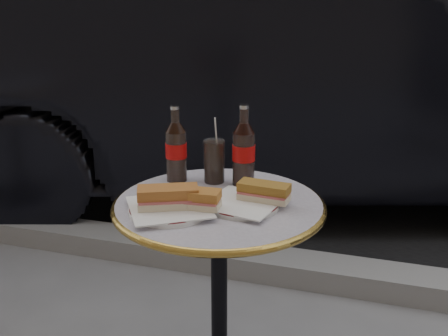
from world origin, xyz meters
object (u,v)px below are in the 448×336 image
(bistro_table, at_px, (219,311))
(cola_bottle_right, at_px, (244,146))
(plate_right, at_px, (243,205))
(plate_left, at_px, (169,210))
(cola_bottle_left, at_px, (176,144))
(cola_glass, at_px, (214,161))
(parked_car, at_px, (283,75))

(bistro_table, xyz_separation_m, cola_bottle_right, (0.03, 0.16, 0.49))
(plate_right, bearing_deg, cola_bottle_right, 104.77)
(plate_left, distance_m, plate_right, 0.21)
(bistro_table, xyz_separation_m, plate_right, (0.08, -0.02, 0.37))
(cola_bottle_left, xyz_separation_m, cola_bottle_right, (0.22, 0.02, 0.01))
(cola_glass, height_order, parked_car, parked_car)
(cola_bottle_right, relative_size, cola_glass, 1.87)
(plate_left, xyz_separation_m, plate_right, (0.18, 0.10, -0.00))
(bistro_table, height_order, plate_left, plate_left)
(cola_bottle_left, bearing_deg, plate_left, -72.86)
(bistro_table, height_order, plate_right, plate_right)
(plate_right, relative_size, cola_glass, 1.51)
(plate_left, relative_size, cola_glass, 1.66)
(cola_glass, bearing_deg, plate_right, -50.71)
(cola_bottle_right, bearing_deg, plate_left, -117.18)
(cola_bottle_left, bearing_deg, cola_glass, 10.82)
(cola_glass, relative_size, parked_car, 0.03)
(bistro_table, distance_m, cola_bottle_right, 0.52)
(bistro_table, height_order, cola_glass, cola_glass)
(plate_right, xyz_separation_m, cola_bottle_left, (-0.26, 0.15, 0.12))
(cola_bottle_right, bearing_deg, bistro_table, -100.89)
(cola_glass, bearing_deg, plate_left, -98.94)
(parked_car, bearing_deg, plate_left, 165.81)
(plate_right, bearing_deg, bistro_table, 168.36)
(cola_bottle_left, distance_m, parked_car, 1.90)
(bistro_table, distance_m, cola_bottle_left, 0.54)
(cola_bottle_left, relative_size, parked_car, 0.05)
(bistro_table, relative_size, plate_left, 3.22)
(cola_glass, xyz_separation_m, parked_car, (-0.16, 1.88, -0.03))
(plate_right, bearing_deg, parked_car, 98.33)
(cola_bottle_right, bearing_deg, cola_glass, 179.96)
(plate_right, bearing_deg, plate_left, -152.33)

